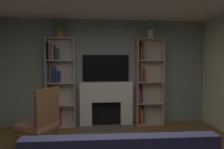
# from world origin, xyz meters

# --- Properties ---
(wall_back_accent) EXTENTS (5.38, 0.06, 2.68)m
(wall_back_accent) POSITION_xyz_m (0.00, 2.71, 1.34)
(wall_back_accent) COLOR gray
(wall_back_accent) RESTS_ON ground_plane
(fireplace) EXTENTS (1.41, 0.54, 1.11)m
(fireplace) POSITION_xyz_m (0.00, 2.55, 0.59)
(fireplace) COLOR white
(fireplace) RESTS_ON ground_plane
(tv) EXTENTS (1.17, 0.06, 0.67)m
(tv) POSITION_xyz_m (0.00, 2.65, 1.45)
(tv) COLOR black
(tv) RESTS_ON fireplace
(bookshelf_left) EXTENTS (0.69, 0.26, 2.20)m
(bookshelf_left) POSITION_xyz_m (-1.21, 2.58, 1.07)
(bookshelf_left) COLOR beige
(bookshelf_left) RESTS_ON ground_plane
(bookshelf_right) EXTENTS (0.69, 0.27, 2.20)m
(bookshelf_right) POSITION_xyz_m (1.03, 2.58, 1.07)
(bookshelf_right) COLOR beige
(bookshelf_right) RESTS_ON ground_plane
(potted_plant) EXTENTS (0.25, 0.25, 0.36)m
(potted_plant) POSITION_xyz_m (-1.12, 2.53, 2.41)
(potted_plant) COLOR #AD7B42
(potted_plant) RESTS_ON bookshelf_left
(vase_with_flowers) EXTENTS (0.16, 0.16, 0.41)m
(vase_with_flowers) POSITION_xyz_m (1.12, 2.53, 2.32)
(vase_with_flowers) COLOR silver
(vase_with_flowers) RESTS_ON bookshelf_right
(armchair) EXTENTS (0.76, 0.76, 1.16)m
(armchair) POSITION_xyz_m (-1.26, 1.16, 0.58)
(armchair) COLOR brown
(armchair) RESTS_ON ground_plane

